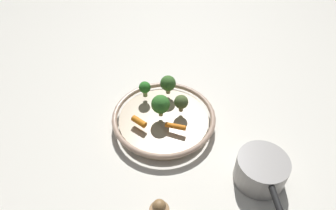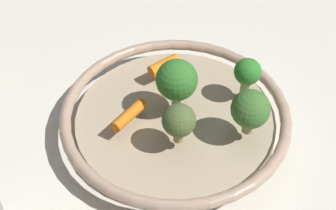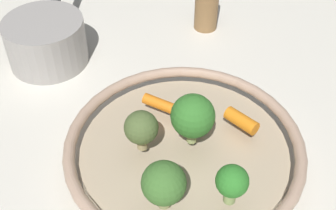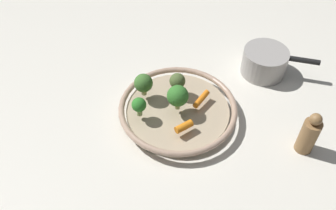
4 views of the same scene
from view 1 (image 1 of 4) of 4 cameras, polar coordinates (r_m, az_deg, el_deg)
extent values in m
plane|color=silver|center=(0.96, -0.78, -3.70)|extent=(2.40, 2.40, 0.00)
cylinder|color=tan|center=(0.95, -0.79, -3.11)|extent=(0.28, 0.28, 0.03)
torus|color=tan|center=(0.94, -0.80, -2.18)|extent=(0.32, 0.32, 0.02)
cylinder|color=orange|center=(0.90, -5.49, -3.13)|extent=(0.05, 0.05, 0.02)
cylinder|color=orange|center=(0.89, 1.43, -4.04)|extent=(0.06, 0.04, 0.02)
cylinder|color=#93AD66|center=(0.99, -4.33, 2.18)|extent=(0.01, 0.01, 0.02)
sphere|color=#2E7A28|center=(0.97, -4.41, 3.35)|extent=(0.04, 0.04, 0.04)
cylinder|color=tan|center=(0.94, 2.46, -0.64)|extent=(0.01, 0.01, 0.02)
sphere|color=#4C6031|center=(0.92, 2.51, 0.59)|extent=(0.04, 0.04, 0.04)
cylinder|color=tan|center=(1.00, 0.01, 2.75)|extent=(0.01, 0.01, 0.02)
sphere|color=#3D6C2D|center=(0.98, 0.01, 4.13)|extent=(0.05, 0.05, 0.05)
cylinder|color=#98A866|center=(0.92, -1.40, -1.30)|extent=(0.01, 0.01, 0.02)
sphere|color=#34752A|center=(0.90, -1.44, 0.27)|extent=(0.06, 0.06, 0.06)
sphere|color=olive|center=(0.67, -1.68, -18.54)|extent=(0.03, 0.03, 0.03)
cylinder|color=#9E9993|center=(0.85, 17.13, -11.62)|extent=(0.13, 0.13, 0.08)
cylinder|color=black|center=(0.77, 19.98, -17.14)|extent=(0.02, 0.09, 0.02)
camera|label=2|loc=(0.91, 34.20, 26.77)|focal=53.70mm
camera|label=3|loc=(1.07, -2.74, 31.78)|focal=47.90mm
camera|label=4|loc=(0.80, -64.42, 26.63)|focal=38.52mm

